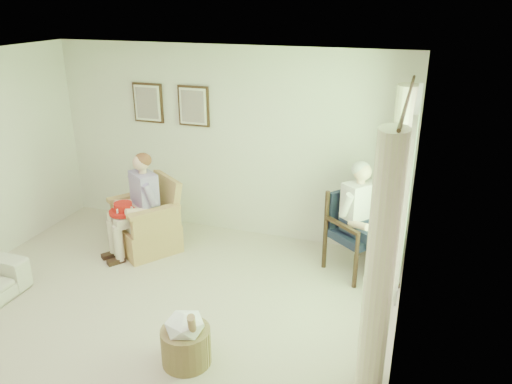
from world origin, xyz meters
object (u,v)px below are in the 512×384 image
at_px(wicker_armchair, 148,227).
at_px(wood_armchair, 360,227).
at_px(hatbox, 186,338).
at_px(person_dark, 360,213).
at_px(person_wicker, 140,199).
at_px(red_hat, 123,209).

xyz_separation_m(wicker_armchair, wood_armchair, (2.73, 0.39, 0.24)).
distance_m(wood_armchair, hatbox, 2.61).
bearing_deg(person_dark, person_wicker, 136.12).
relative_size(wicker_armchair, wood_armchair, 0.98).
distance_m(person_wicker, red_hat, 0.24).
bearing_deg(hatbox, wood_armchair, 61.20).
relative_size(wicker_armchair, hatbox, 1.44).
distance_m(wood_armchair, person_wicker, 2.79).
distance_m(wicker_armchair, wood_armchair, 2.77).
bearing_deg(hatbox, wicker_armchair, 128.26).
bearing_deg(wicker_armchair, red_hat, -82.07).
xyz_separation_m(wicker_armchair, person_wicker, (0.00, -0.13, 0.45)).
relative_size(red_hat, hatbox, 0.53).
bearing_deg(wood_armchair, red_hat, 141.97).
relative_size(wicker_armchair, person_dark, 0.70).
distance_m(person_dark, hatbox, 2.51).
xyz_separation_m(wicker_armchair, person_dark, (2.73, 0.23, 0.50)).
height_order(wood_armchair, person_wicker, person_wicker).
distance_m(person_wicker, hatbox, 2.35).
bearing_deg(person_wicker, wood_armchair, 46.25).
bearing_deg(red_hat, wicker_armchair, 62.52).
bearing_deg(red_hat, wood_armchair, 13.34).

